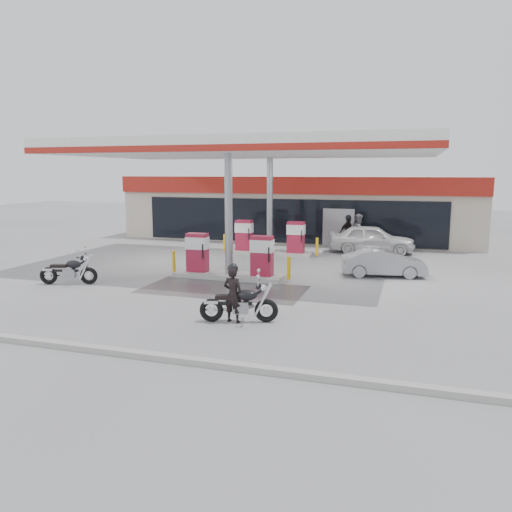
{
  "coord_description": "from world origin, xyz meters",
  "views": [
    {
      "loc": [
        7.04,
        -16.73,
        4.27
      ],
      "look_at": [
        1.58,
        0.63,
        1.2
      ],
      "focal_mm": 35.0,
      "sensor_mm": 36.0,
      "label": 1
    }
  ],
  "objects_px": {
    "parked_car_left": "(201,227)",
    "biker_walking": "(348,232)",
    "parked_car_right": "(368,232)",
    "sedan_white": "(372,239)",
    "biker_main": "(233,295)",
    "pump_island_near": "(229,261)",
    "main_motorcycle": "(240,304)",
    "pump_island_far": "(270,241)",
    "attendant": "(359,232)",
    "hatchback_silver": "(384,263)",
    "parked_motorcycle": "(69,271)"
  },
  "relations": [
    {
      "from": "attendant",
      "to": "pump_island_far",
      "type": "bearing_deg",
      "value": 119.13
    },
    {
      "from": "biker_main",
      "to": "biker_walking",
      "type": "distance_m",
      "value": 15.55
    },
    {
      "from": "biker_main",
      "to": "sedan_white",
      "type": "distance_m",
      "value": 14.17
    },
    {
      "from": "attendant",
      "to": "hatchback_silver",
      "type": "xyz_separation_m",
      "value": [
        1.72,
        -6.6,
        -0.45
      ]
    },
    {
      "from": "pump_island_far",
      "to": "main_motorcycle",
      "type": "xyz_separation_m",
      "value": [
        2.44,
        -11.63,
        -0.19
      ]
    },
    {
      "from": "parked_motorcycle",
      "to": "parked_car_right",
      "type": "height_order",
      "value": "parked_car_right"
    },
    {
      "from": "parked_motorcycle",
      "to": "main_motorcycle",
      "type": "bearing_deg",
      "value": -35.78
    },
    {
      "from": "attendant",
      "to": "hatchback_silver",
      "type": "bearing_deg",
      "value": -169.45
    },
    {
      "from": "pump_island_near",
      "to": "parked_car_right",
      "type": "bearing_deg",
      "value": 69.44
    },
    {
      "from": "pump_island_near",
      "to": "hatchback_silver",
      "type": "xyz_separation_m",
      "value": [
        6.0,
        2.2,
        -0.15
      ]
    },
    {
      "from": "biker_main",
      "to": "pump_island_far",
      "type": "bearing_deg",
      "value": -72.24
    },
    {
      "from": "main_motorcycle",
      "to": "pump_island_near",
      "type": "bearing_deg",
      "value": 97.44
    },
    {
      "from": "parked_car_left",
      "to": "parked_car_right",
      "type": "xyz_separation_m",
      "value": [
        10.7,
        0.79,
        -0.03
      ]
    },
    {
      "from": "parked_motorcycle",
      "to": "sedan_white",
      "type": "xyz_separation_m",
      "value": [
        10.47,
        11.18,
        0.25
      ]
    },
    {
      "from": "pump_island_far",
      "to": "pump_island_near",
      "type": "bearing_deg",
      "value": -90.0
    },
    {
      "from": "main_motorcycle",
      "to": "parked_car_left",
      "type": "relative_size",
      "value": 0.47
    },
    {
      "from": "pump_island_near",
      "to": "attendant",
      "type": "relative_size",
      "value": 2.55
    },
    {
      "from": "main_motorcycle",
      "to": "biker_walking",
      "type": "xyz_separation_m",
      "value": [
        1.13,
        15.43,
        0.36
      ]
    },
    {
      "from": "biker_main",
      "to": "parked_car_right",
      "type": "height_order",
      "value": "biker_main"
    },
    {
      "from": "pump_island_near",
      "to": "hatchback_silver",
      "type": "relative_size",
      "value": 1.51
    },
    {
      "from": "pump_island_near",
      "to": "pump_island_far",
      "type": "xyz_separation_m",
      "value": [
        0.0,
        6.0,
        0.0
      ]
    },
    {
      "from": "sedan_white",
      "to": "hatchback_silver",
      "type": "distance_m",
      "value": 6.08
    },
    {
      "from": "biker_main",
      "to": "parked_car_left",
      "type": "relative_size",
      "value": 0.35
    },
    {
      "from": "parked_car_left",
      "to": "biker_walking",
      "type": "xyz_separation_m",
      "value": [
        9.76,
        -1.41,
        0.2
      ]
    },
    {
      "from": "parked_motorcycle",
      "to": "parked_car_right",
      "type": "distance_m",
      "value": 17.97
    },
    {
      "from": "parked_car_left",
      "to": "sedan_white",
      "type": "bearing_deg",
      "value": -116.22
    },
    {
      "from": "attendant",
      "to": "biker_walking",
      "type": "xyz_separation_m",
      "value": [
        -0.71,
        1.0,
        -0.13
      ]
    },
    {
      "from": "pump_island_far",
      "to": "parked_motorcycle",
      "type": "distance_m",
      "value": 10.5
    },
    {
      "from": "parked_motorcycle",
      "to": "hatchback_silver",
      "type": "relative_size",
      "value": 0.64
    },
    {
      "from": "attendant",
      "to": "parked_car_left",
      "type": "bearing_deg",
      "value": 72.94
    },
    {
      "from": "biker_walking",
      "to": "pump_island_near",
      "type": "bearing_deg",
      "value": -148.96
    },
    {
      "from": "hatchback_silver",
      "to": "biker_walking",
      "type": "height_order",
      "value": "biker_walking"
    },
    {
      "from": "biker_walking",
      "to": "parked_motorcycle",
      "type": "bearing_deg",
      "value": -164.11
    },
    {
      "from": "pump_island_near",
      "to": "main_motorcycle",
      "type": "bearing_deg",
      "value": -66.58
    },
    {
      "from": "parked_car_right",
      "to": "pump_island_near",
      "type": "bearing_deg",
      "value": 134.94
    },
    {
      "from": "main_motorcycle",
      "to": "parked_car_right",
      "type": "xyz_separation_m",
      "value": [
        2.06,
        17.63,
        0.14
      ]
    },
    {
      "from": "pump_island_far",
      "to": "sedan_white",
      "type": "bearing_deg",
      "value": 23.6
    },
    {
      "from": "parked_car_left",
      "to": "main_motorcycle",
      "type": "bearing_deg",
      "value": -164.06
    },
    {
      "from": "biker_main",
      "to": "parked_car_left",
      "type": "distance_m",
      "value": 18.9
    },
    {
      "from": "parked_motorcycle",
      "to": "parked_car_left",
      "type": "xyz_separation_m",
      "value": [
        -0.77,
        14.19,
        0.17
      ]
    },
    {
      "from": "sedan_white",
      "to": "attendant",
      "type": "xyz_separation_m",
      "value": [
        -0.76,
        0.6,
        0.25
      ]
    },
    {
      "from": "pump_island_far",
      "to": "attendant",
      "type": "height_order",
      "value": "attendant"
    },
    {
      "from": "biker_main",
      "to": "biker_walking",
      "type": "xyz_separation_m",
      "value": [
        1.32,
        15.49,
        0.07
      ]
    },
    {
      "from": "biker_walking",
      "to": "parked_car_left",
      "type": "bearing_deg",
      "value": 132.79
    },
    {
      "from": "main_motorcycle",
      "to": "parked_motorcycle",
      "type": "bearing_deg",
      "value": 145.39
    },
    {
      "from": "biker_walking",
      "to": "main_motorcycle",
      "type": "bearing_deg",
      "value": -133.14
    },
    {
      "from": "sedan_white",
      "to": "biker_main",
      "type": "bearing_deg",
      "value": 163.89
    },
    {
      "from": "sedan_white",
      "to": "parked_car_left",
      "type": "relative_size",
      "value": 0.95
    },
    {
      "from": "biker_main",
      "to": "pump_island_near",
      "type": "bearing_deg",
      "value": -61.57
    },
    {
      "from": "pump_island_far",
      "to": "parked_car_right",
      "type": "height_order",
      "value": "pump_island_far"
    }
  ]
}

